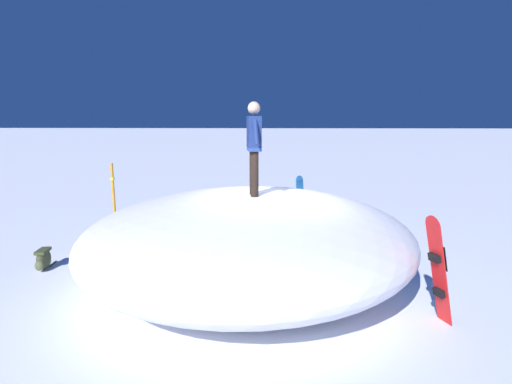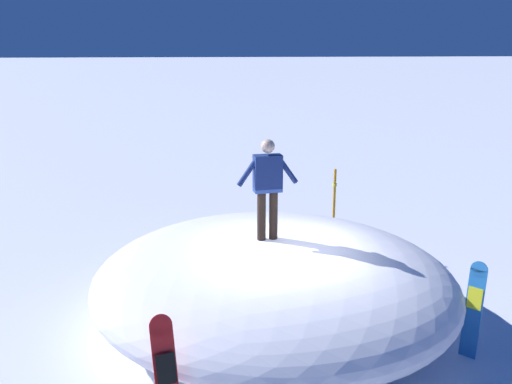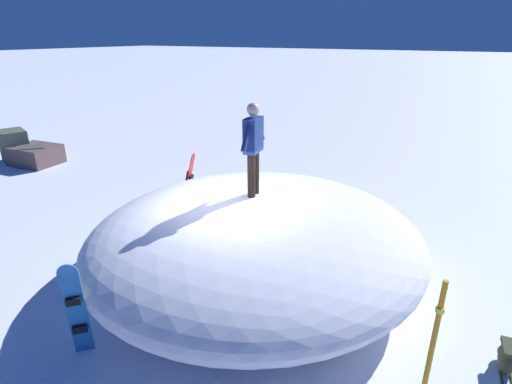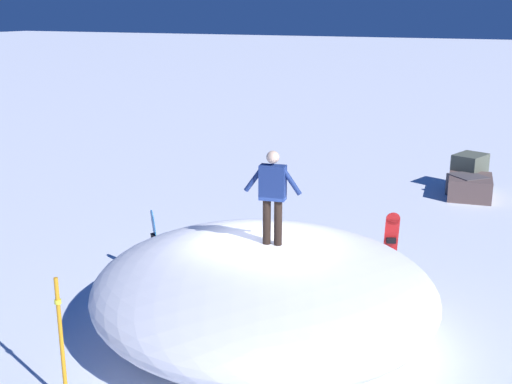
{
  "view_description": "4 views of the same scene",
  "coord_description": "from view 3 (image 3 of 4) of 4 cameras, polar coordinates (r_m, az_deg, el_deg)",
  "views": [
    {
      "loc": [
        7.36,
        -0.0,
        3.0
      ],
      "look_at": [
        0.77,
        -0.33,
        1.77
      ],
      "focal_mm": 27.78,
      "sensor_mm": 36.0,
      "label": 1
    },
    {
      "loc": [
        1.17,
        8.4,
        4.88
      ],
      "look_at": [
        0.52,
        -0.82,
        2.32
      ],
      "focal_mm": 40.11,
      "sensor_mm": 36.0,
      "label": 2
    },
    {
      "loc": [
        -5.41,
        -3.78,
        4.35
      ],
      "look_at": [
        -0.1,
        -0.71,
        1.91
      ],
      "focal_mm": 27.94,
      "sensor_mm": 36.0,
      "label": 3
    },
    {
      "loc": [
        4.53,
        -10.09,
        5.57
      ],
      "look_at": [
        0.16,
        -0.61,
        2.61
      ],
      "focal_mm": 45.48,
      "sensor_mm": 36.0,
      "label": 4
    }
  ],
  "objects": [
    {
      "name": "snowboard_secondary_upright",
      "position": [
        6.28,
        -24.39,
        -15.01
      ],
      "size": [
        0.31,
        0.31,
        1.56
      ],
      "color": "#2672BF",
      "rests_on": "ground"
    },
    {
      "name": "snowboard_primary_upright",
      "position": [
        10.11,
        -9.64,
        1.17
      ],
      "size": [
        0.41,
        0.49,
        1.67
      ],
      "color": "red",
      "rests_on": "ground"
    },
    {
      "name": "backpack_near",
      "position": [
        6.87,
        32.32,
        -19.3
      ],
      "size": [
        0.68,
        0.28,
        0.42
      ],
      "color": "#383D23",
      "rests_on": "ground"
    },
    {
      "name": "snow_mound",
      "position": [
        7.44,
        -0.11,
        -6.69
      ],
      "size": [
        8.43,
        8.37,
        1.64
      ],
      "primitive_type": "ellipsoid",
      "rotation": [
        0.0,
        0.0,
        2.57
      ],
      "color": "white",
      "rests_on": "ground"
    },
    {
      "name": "rock_outcrop",
      "position": [
        16.52,
        -29.88,
        5.0
      ],
      "size": [
        1.44,
        2.41,
        1.15
      ],
      "color": "brown",
      "rests_on": "ground"
    },
    {
      "name": "snowboarder_standing",
      "position": [
        6.93,
        -0.39,
        6.89
      ],
      "size": [
        1.01,
        0.29,
        1.65
      ],
      "color": "black",
      "rests_on": "snow_mound"
    },
    {
      "name": "ground",
      "position": [
        7.91,
        -4.2,
        -11.78
      ],
      "size": [
        240.0,
        240.0,
        0.0
      ],
      "primitive_type": "plane",
      "color": "white"
    },
    {
      "name": "trail_marker_pole",
      "position": [
        5.17,
        23.76,
        -20.35
      ],
      "size": [
        0.1,
        0.1,
        2.0
      ],
      "color": "orange",
      "rests_on": "ground"
    }
  ]
}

